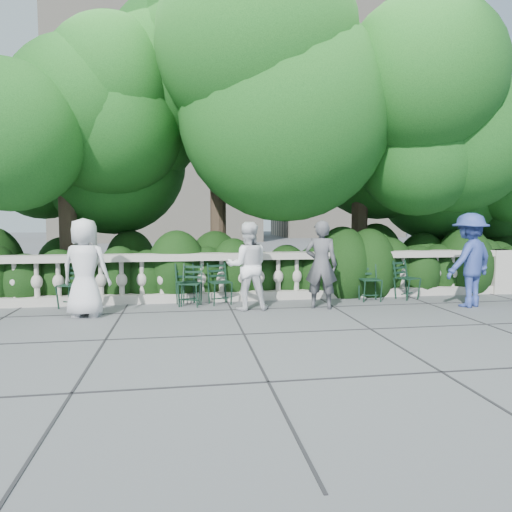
{
  "coord_description": "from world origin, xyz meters",
  "views": [
    {
      "loc": [
        -1.37,
        -7.64,
        1.77
      ],
      "look_at": [
        0.0,
        1.0,
        1.0
      ],
      "focal_mm": 32.0,
      "sensor_mm": 36.0,
      "label": 1
    }
  ],
  "objects": [
    {
      "name": "chair_f",
      "position": [
        3.38,
        1.23,
        0.0
      ],
      "size": [
        0.6,
        0.62,
        0.84
      ],
      "primitive_type": null,
      "rotation": [
        0.0,
        0.0,
        0.43
      ],
      "color": "black",
      "rests_on": "ground"
    },
    {
      "name": "shrub_hedge",
      "position": [
        0.0,
        3.0,
        0.0
      ],
      "size": [
        15.0,
        2.6,
        1.7
      ],
      "primitive_type": null,
      "color": "black",
      "rests_on": "ground"
    },
    {
      "name": "person_older_blue",
      "position": [
        4.12,
        0.43,
        0.91
      ],
      "size": [
        1.35,
        1.09,
        1.83
      ],
      "primitive_type": "imported",
      "rotation": [
        0.0,
        0.0,
        3.54
      ],
      "color": "navy",
      "rests_on": "ground"
    },
    {
      "name": "tree_canopy",
      "position": [
        0.69,
        3.19,
        3.96
      ],
      "size": [
        15.04,
        6.52,
        6.78
      ],
      "color": "#3F3023",
      "rests_on": "ground"
    },
    {
      "name": "chair_c",
      "position": [
        -1.26,
        1.31,
        0.0
      ],
      "size": [
        0.56,
        0.59,
        0.84
      ],
      "primitive_type": null,
      "rotation": [
        0.0,
        0.0,
        0.3
      ],
      "color": "black",
      "rests_on": "ground"
    },
    {
      "name": "chair_a",
      "position": [
        -1.31,
        1.17,
        0.0
      ],
      "size": [
        0.56,
        0.59,
        0.84
      ],
      "primitive_type": null,
      "rotation": [
        0.0,
        0.0,
        -0.3
      ],
      "color": "black",
      "rests_on": "ground"
    },
    {
      "name": "person_woman_grey",
      "position": [
        1.21,
        0.7,
        0.84
      ],
      "size": [
        0.72,
        0.6,
        1.69
      ],
      "primitive_type": "imported",
      "rotation": [
        0.0,
        0.0,
        2.76
      ],
      "color": "#47474C",
      "rests_on": "ground"
    },
    {
      "name": "chair_e",
      "position": [
        2.44,
        1.13,
        0.0
      ],
      "size": [
        0.47,
        0.5,
        0.84
      ],
      "primitive_type": null,
      "rotation": [
        0.0,
        0.0,
        -0.06
      ],
      "color": "black",
      "rests_on": "ground"
    },
    {
      "name": "person_casual_man",
      "position": [
        -0.19,
        0.81,
        0.83
      ],
      "size": [
        0.83,
        0.65,
        1.66
      ],
      "primitive_type": "imported",
      "rotation": [
        0.0,
        0.0,
        3.11
      ],
      "color": "white",
      "rests_on": "ground"
    },
    {
      "name": "chair_b",
      "position": [
        -3.58,
        1.32,
        0.0
      ],
      "size": [
        0.59,
        0.61,
        0.84
      ],
      "primitive_type": null,
      "rotation": [
        0.0,
        0.0,
        -0.4
      ],
      "color": "black",
      "rests_on": "ground"
    },
    {
      "name": "chair_d",
      "position": [
        -0.63,
        1.27,
        0.0
      ],
      "size": [
        0.55,
        0.58,
        0.84
      ],
      "primitive_type": null,
      "rotation": [
        0.0,
        0.0,
        0.27
      ],
      "color": "black",
      "rests_on": "ground"
    },
    {
      "name": "balustrade",
      "position": [
        0.0,
        1.8,
        0.49
      ],
      "size": [
        12.0,
        0.44,
        1.0
      ],
      "color": "#9E998E",
      "rests_on": "ground"
    },
    {
      "name": "ground",
      "position": [
        0.0,
        0.0,
        0.0
      ],
      "size": [
        90.0,
        90.0,
        0.0
      ],
      "primitive_type": "plane",
      "color": "#4C4F53",
      "rests_on": "ground"
    },
    {
      "name": "person_businessman",
      "position": [
        -3.08,
        0.65,
        0.87
      ],
      "size": [
        0.96,
        0.74,
        1.73
      ],
      "primitive_type": "imported",
      "rotation": [
        0.0,
        0.0,
        2.89
      ],
      "color": "silver",
      "rests_on": "ground"
    }
  ]
}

